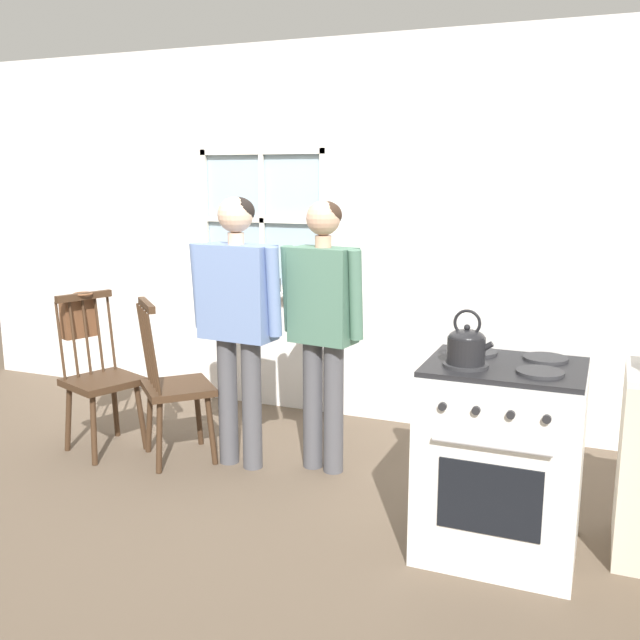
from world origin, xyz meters
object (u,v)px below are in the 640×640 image
(person_teen_center, at_px, (323,312))
(kettle, at_px, (467,345))
(chair_by_window, at_px, (101,381))
(handbag, at_px, (79,317))
(potted_plant, at_px, (272,279))
(chair_near_wall, at_px, (175,388))
(person_elderly_left, at_px, (237,305))
(stove, at_px, (501,456))

(person_teen_center, relative_size, kettle, 6.58)
(chair_by_window, xyz_separation_m, handbag, (-0.22, 0.08, 0.39))
(person_teen_center, distance_m, kettle, 1.20)
(potted_plant, bearing_deg, chair_by_window, -119.61)
(person_teen_center, bearing_deg, kettle, -27.20)
(person_teen_center, relative_size, handbag, 5.29)
(chair_near_wall, relative_size, handbag, 3.34)
(potted_plant, bearing_deg, person_teen_center, -49.82)
(person_elderly_left, bearing_deg, chair_by_window, -168.57)
(chair_by_window, height_order, handbag, same)
(person_elderly_left, bearing_deg, stove, -9.92)
(chair_by_window, height_order, person_teen_center, person_teen_center)
(person_elderly_left, relative_size, kettle, 6.67)
(kettle, height_order, potted_plant, potted_plant)
(person_teen_center, bearing_deg, chair_near_wall, -159.26)
(person_elderly_left, bearing_deg, kettle, -16.05)
(chair_near_wall, distance_m, stove, 2.08)
(chair_by_window, height_order, stove, stove)
(stove, bearing_deg, potted_plant, 142.11)
(kettle, bearing_deg, chair_by_window, 169.46)
(person_elderly_left, xyz_separation_m, potted_plant, (-0.29, 1.06, 0.00))
(chair_by_window, distance_m, chair_near_wall, 0.54)
(stove, xyz_separation_m, handbag, (-2.80, 0.40, 0.38))
(stove, xyz_separation_m, potted_plant, (-1.92, 1.49, 0.54))
(potted_plant, bearing_deg, chair_near_wall, -96.72)
(chair_by_window, height_order, kettle, kettle)
(chair_near_wall, distance_m, kettle, 2.03)
(handbag, bearing_deg, person_teen_center, 5.45)
(stove, bearing_deg, person_teen_center, 153.57)
(chair_by_window, relative_size, person_elderly_left, 0.62)
(person_elderly_left, height_order, handbag, person_elderly_left)
(person_teen_center, height_order, kettle, person_teen_center)
(stove, height_order, potted_plant, potted_plant)
(chair_by_window, height_order, chair_near_wall, same)
(stove, relative_size, kettle, 4.39)
(potted_plant, bearing_deg, stove, -37.89)
(kettle, distance_m, potted_plant, 2.39)
(person_elderly_left, bearing_deg, chair_near_wall, -165.95)
(kettle, bearing_deg, stove, 39.29)
(person_elderly_left, relative_size, person_teen_center, 1.01)
(chair_by_window, bearing_deg, handbag, 90.00)
(person_elderly_left, xyz_separation_m, handbag, (-1.17, -0.03, -0.16))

